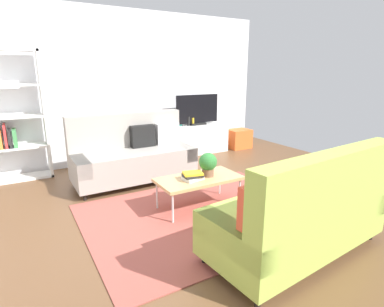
{
  "coord_description": "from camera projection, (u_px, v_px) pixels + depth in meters",
  "views": [
    {
      "loc": [
        -1.78,
        -3.2,
        1.76
      ],
      "look_at": [
        0.29,
        0.37,
        0.65
      ],
      "focal_mm": 28.74,
      "sensor_mm": 36.0,
      "label": 1
    }
  ],
  "objects": [
    {
      "name": "ground_plane",
      "position": [
        187.0,
        211.0,
        4.0
      ],
      "size": [
        7.68,
        7.68,
        0.0
      ],
      "primitive_type": "plane",
      "color": "brown"
    },
    {
      "name": "bottle_1",
      "position": [
        193.0,
        121.0,
        6.56
      ],
      "size": [
        0.06,
        0.06,
        0.16
      ],
      "primitive_type": "cylinder",
      "color": "gold",
      "rests_on": "tv_console"
    },
    {
      "name": "bottle_0",
      "position": [
        189.0,
        121.0,
        6.51
      ],
      "size": [
        0.05,
        0.05,
        0.19
      ],
      "primitive_type": "cylinder",
      "color": "#262626",
      "rests_on": "tv_console"
    },
    {
      "name": "potted_plant",
      "position": [
        208.0,
        163.0,
        4.02
      ],
      "size": [
        0.24,
        0.24,
        0.31
      ],
      "color": "brown",
      "rests_on": "coffee_table"
    },
    {
      "name": "table_book_1",
      "position": [
        193.0,
        176.0,
        3.91
      ],
      "size": [
        0.26,
        0.21,
        0.03
      ],
      "primitive_type": "cube",
      "rotation": [
        0.0,
        0.0,
        -0.11
      ],
      "color": "#262626",
      "rests_on": "table_book_0"
    },
    {
      "name": "tv",
      "position": [
        197.0,
        110.0,
        6.57
      ],
      "size": [
        1.0,
        0.2,
        0.64
      ],
      "color": "black",
      "rests_on": "tv_console"
    },
    {
      "name": "vase_0",
      "position": [
        172.0,
        123.0,
        6.41
      ],
      "size": [
        0.12,
        0.12,
        0.15
      ],
      "primitive_type": "cylinder",
      "color": "#B24C4C",
      "rests_on": "tv_console"
    },
    {
      "name": "coffee_table",
      "position": [
        199.0,
        179.0,
        4.01
      ],
      "size": [
        1.1,
        0.56,
        0.42
      ],
      "color": "tan",
      "rests_on": "ground_plane"
    },
    {
      "name": "vase_1",
      "position": [
        179.0,
        122.0,
        6.5
      ],
      "size": [
        0.12,
        0.12,
        0.16
      ],
      "primitive_type": "cylinder",
      "color": "#33B29E",
      "rests_on": "tv_console"
    },
    {
      "name": "couch_green",
      "position": [
        302.0,
        213.0,
        2.95
      ],
      "size": [
        1.96,
        0.99,
        1.1
      ],
      "rotation": [
        0.0,
        0.0,
        0.08
      ],
      "color": "#A3BC4C",
      "rests_on": "ground_plane"
    },
    {
      "name": "bookshelf",
      "position": [
        5.0,
        122.0,
        4.88
      ],
      "size": [
        1.1,
        0.36,
        2.1
      ],
      "color": "white",
      "rests_on": "ground_plane"
    },
    {
      "name": "tv_console",
      "position": [
        197.0,
        139.0,
        6.76
      ],
      "size": [
        1.4,
        0.44,
        0.64
      ],
      "primitive_type": "cube",
      "color": "silver",
      "rests_on": "ground_plane"
    },
    {
      "name": "couch_beige",
      "position": [
        133.0,
        155.0,
        5.0
      ],
      "size": [
        1.91,
        0.86,
        1.1
      ],
      "rotation": [
        0.0,
        0.0,
        3.15
      ],
      "color": "gray",
      "rests_on": "ground_plane"
    },
    {
      "name": "table_book_0",
      "position": [
        193.0,
        178.0,
        3.92
      ],
      "size": [
        0.26,
        0.21,
        0.04
      ],
      "primitive_type": "cube",
      "rotation": [
        0.0,
        0.0,
        0.12
      ],
      "color": "silver",
      "rests_on": "coffee_table"
    },
    {
      "name": "area_rug",
      "position": [
        203.0,
        213.0,
        3.92
      ],
      "size": [
        2.9,
        2.2,
        0.01
      ],
      "primitive_type": "cube",
      "color": "#9E4C42",
      "rests_on": "ground_plane"
    },
    {
      "name": "wall_far",
      "position": [
        116.0,
        88.0,
        5.96
      ],
      "size": [
        6.4,
        0.12,
        2.9
      ],
      "primitive_type": "cube",
      "color": "silver",
      "rests_on": "ground_plane"
    },
    {
      "name": "storage_trunk",
      "position": [
        239.0,
        139.0,
        7.23
      ],
      "size": [
        0.52,
        0.4,
        0.44
      ],
      "primitive_type": "cube",
      "color": "orange",
      "rests_on": "ground_plane"
    },
    {
      "name": "table_book_2",
      "position": [
        193.0,
        173.0,
        3.9
      ],
      "size": [
        0.28,
        0.23,
        0.03
      ],
      "primitive_type": "cube",
      "rotation": [
        0.0,
        0.0,
        -0.25
      ],
      "color": "gold",
      "rests_on": "table_book_1"
    }
  ]
}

